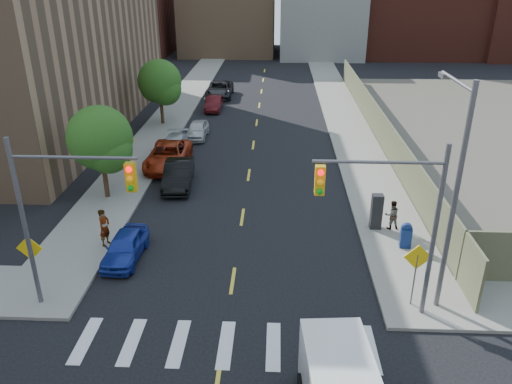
# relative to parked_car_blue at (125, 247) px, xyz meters

# --- Properties ---
(sidewalk_nw) EXTENTS (3.50, 73.00, 0.15)m
(sidewalk_nw) POSITION_rel_parked_car_blue_xyz_m (-2.68, 31.93, -0.56)
(sidewalk_nw) COLOR gray
(sidewalk_nw) RESTS_ON ground
(sidewalk_ne) EXTENTS (3.50, 73.00, 0.15)m
(sidewalk_ne) POSITION_rel_parked_car_blue_xyz_m (12.82, 31.93, -0.56)
(sidewalk_ne) COLOR gray
(sidewalk_ne) RESTS_ON ground
(fence_north) EXTENTS (0.12, 44.00, 2.50)m
(fence_north) POSITION_rel_parked_car_blue_xyz_m (14.67, 18.43, 0.62)
(fence_north) COLOR #5B5D41
(fence_north) RESTS_ON ground
(bg_bldg_west) EXTENTS (14.00, 18.00, 12.00)m
(bg_bldg_west) POSITION_rel_parked_car_blue_xyz_m (-16.93, 60.43, 5.37)
(bg_bldg_west) COLOR #592319
(bg_bldg_west) RESTS_ON ground
(bg_bldg_midwest) EXTENTS (14.00, 16.00, 15.00)m
(bg_bldg_midwest) POSITION_rel_parked_car_blue_xyz_m (-0.93, 62.43, 6.87)
(bg_bldg_midwest) COLOR #8C6B4C
(bg_bldg_midwest) RESTS_ON ground
(bg_bldg_center) EXTENTS (12.00, 16.00, 10.00)m
(bg_bldg_center) POSITION_rel_parked_car_blue_xyz_m (13.07, 60.43, 4.37)
(bg_bldg_center) COLOR gray
(bg_bldg_center) RESTS_ON ground
(signal_nw) EXTENTS (4.59, 0.30, 7.00)m
(signal_nw) POSITION_rel_parked_car_blue_xyz_m (-0.91, -3.57, 3.90)
(signal_nw) COLOR #59595E
(signal_nw) RESTS_ON ground
(signal_ne) EXTENTS (4.59, 0.30, 7.00)m
(signal_ne) POSITION_rel_parked_car_blue_xyz_m (11.06, -3.57, 3.90)
(signal_ne) COLOR #59595E
(signal_ne) RESTS_ON ground
(streetlight_ne) EXTENTS (0.25, 3.70, 9.00)m
(streetlight_ne) POSITION_rel_parked_car_blue_xyz_m (13.27, -2.67, 4.59)
(streetlight_ne) COLOR #59595E
(streetlight_ne) RESTS_ON ground
(warn_sign_nw) EXTENTS (1.06, 0.06, 2.83)m
(warn_sign_nw) POSITION_rel_parked_car_blue_xyz_m (-2.73, -3.07, 1.36)
(warn_sign_nw) COLOR #59595E
(warn_sign_nw) RESTS_ON ground
(warn_sign_ne) EXTENTS (1.06, 0.06, 2.83)m
(warn_sign_ne) POSITION_rel_parked_car_blue_xyz_m (12.27, -3.07, 1.36)
(warn_sign_ne) COLOR #59595E
(warn_sign_ne) RESTS_ON ground
(warn_sign_midwest) EXTENTS (1.06, 0.06, 2.83)m
(warn_sign_midwest) POSITION_rel_parked_car_blue_xyz_m (-2.73, 10.43, 1.36)
(warn_sign_midwest) COLOR #59595E
(warn_sign_midwest) RESTS_ON ground
(tree_west_near) EXTENTS (3.66, 3.64, 5.52)m
(tree_west_near) POSITION_rel_parked_car_blue_xyz_m (-2.93, 6.48, 2.85)
(tree_west_near) COLOR #332114
(tree_west_near) RESTS_ON ground
(tree_west_far) EXTENTS (3.66, 3.64, 5.52)m
(tree_west_far) POSITION_rel_parked_car_blue_xyz_m (-2.93, 21.48, 2.85)
(tree_west_far) COLOR #332114
(tree_west_far) RESTS_ON ground
(parked_car_blue) EXTENTS (1.60, 3.74, 1.26)m
(parked_car_blue) POSITION_rel_parked_car_blue_xyz_m (0.00, 0.00, 0.00)
(parked_car_blue) COLOR #1B3097
(parked_car_blue) RESTS_ON ground
(parked_car_black) EXTENTS (1.98, 4.73, 1.52)m
(parked_car_black) POSITION_rel_parked_car_blue_xyz_m (0.87, 8.48, 0.13)
(parked_car_black) COLOR black
(parked_car_black) RESTS_ON ground
(parked_car_red) EXTENTS (2.65, 5.66, 1.57)m
(parked_car_red) POSITION_rel_parked_car_blue_xyz_m (-0.43, 11.71, 0.15)
(parked_car_red) COLOR #9C290F
(parked_car_red) RESTS_ON ground
(parked_car_silver) EXTENTS (2.16, 4.65, 1.31)m
(parked_car_silver) POSITION_rel_parked_car_blue_xyz_m (-0.43, 14.05, 0.03)
(parked_car_silver) COLOR #A4A6AC
(parked_car_silver) RESTS_ON ground
(parked_car_white) EXTENTS (1.59, 3.84, 1.30)m
(parked_car_white) POSITION_rel_parked_car_blue_xyz_m (0.57, 18.04, 0.02)
(parked_car_white) COLOR #BBBBBB
(parked_car_white) RESTS_ON ground
(parked_car_maroon) EXTENTS (1.43, 4.01, 1.32)m
(parked_car_maroon) POSITION_rel_parked_car_blue_xyz_m (0.87, 26.43, 0.03)
(parked_car_maroon) COLOR #470E12
(parked_car_maroon) RESTS_ON ground
(parked_car_grey) EXTENTS (2.63, 5.60, 1.55)m
(parked_car_grey) POSITION_rel_parked_car_blue_xyz_m (0.83, 31.82, 0.14)
(parked_car_grey) COLOR black
(parked_car_grey) RESTS_ON ground
(mailbox) EXTENTS (0.55, 0.44, 1.25)m
(mailbox) POSITION_rel_parked_car_blue_xyz_m (13.04, 1.39, 0.13)
(mailbox) COLOR navy
(mailbox) RESTS_ON sidewalk_ne
(payphone) EXTENTS (0.56, 0.46, 1.85)m
(payphone) POSITION_rel_parked_car_blue_xyz_m (11.95, 3.25, 0.44)
(payphone) COLOR black
(payphone) RESTS_ON sidewalk_ne
(pedestrian_west) EXTENTS (0.63, 0.78, 1.85)m
(pedestrian_west) POSITION_rel_parked_car_blue_xyz_m (-1.23, 0.97, 0.44)
(pedestrian_west) COLOR gray
(pedestrian_west) RESTS_ON sidewalk_nw
(pedestrian_east) EXTENTS (0.82, 0.69, 1.53)m
(pedestrian_east) POSITION_rel_parked_car_blue_xyz_m (12.74, 3.24, 0.28)
(pedestrian_east) COLOR gray
(pedestrian_east) RESTS_ON sidewalk_ne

